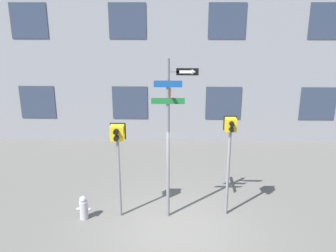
{
  "coord_description": "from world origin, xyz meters",
  "views": [
    {
      "loc": [
        -0.01,
        -8.46,
        5.67
      ],
      "look_at": [
        -0.22,
        0.83,
        2.67
      ],
      "focal_mm": 40.0,
      "sensor_mm": 36.0,
      "label": 1
    }
  ],
  "objects_px": {
    "street_sign_pole": "(170,127)",
    "pedestrian_signal_left": "(118,144)",
    "fire_hydrant": "(84,208)",
    "pedestrian_signal_right": "(230,141)"
  },
  "relations": [
    {
      "from": "street_sign_pole",
      "to": "pedestrian_signal_left",
      "type": "distance_m",
      "value": 1.48
    },
    {
      "from": "pedestrian_signal_left",
      "to": "fire_hydrant",
      "type": "height_order",
      "value": "pedestrian_signal_left"
    },
    {
      "from": "pedestrian_signal_right",
      "to": "fire_hydrant",
      "type": "xyz_separation_m",
      "value": [
        -3.99,
        -0.35,
        -1.87
      ]
    },
    {
      "from": "pedestrian_signal_left",
      "to": "street_sign_pole",
      "type": "bearing_deg",
      "value": 0.35
    },
    {
      "from": "street_sign_pole",
      "to": "fire_hydrant",
      "type": "distance_m",
      "value": 3.33
    },
    {
      "from": "pedestrian_signal_right",
      "to": "fire_hydrant",
      "type": "bearing_deg",
      "value": -174.99
    },
    {
      "from": "pedestrian_signal_right",
      "to": "fire_hydrant",
      "type": "distance_m",
      "value": 4.42
    },
    {
      "from": "pedestrian_signal_left",
      "to": "pedestrian_signal_right",
      "type": "relative_size",
      "value": 0.94
    },
    {
      "from": "pedestrian_signal_left",
      "to": "pedestrian_signal_right",
      "type": "height_order",
      "value": "pedestrian_signal_right"
    },
    {
      "from": "street_sign_pole",
      "to": "fire_hydrant",
      "type": "relative_size",
      "value": 6.41
    }
  ]
}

